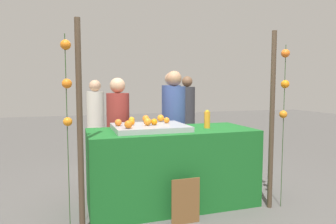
% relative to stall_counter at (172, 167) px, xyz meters
% --- Properties ---
extents(ground_plane, '(24.00, 24.00, 0.00)m').
position_rel_stall_counter_xyz_m(ground_plane, '(0.00, 0.00, -0.46)').
color(ground_plane, '#565451').
extents(stall_counter, '(2.00, 0.86, 0.93)m').
position_rel_stall_counter_xyz_m(stall_counter, '(0.00, 0.00, 0.00)').
color(stall_counter, '#196023').
rests_on(stall_counter, ground_plane).
extents(orange_tray, '(0.87, 0.70, 0.06)m').
position_rel_stall_counter_xyz_m(orange_tray, '(-0.26, 0.04, 0.49)').
color(orange_tray, '#9EA0A5').
rests_on(orange_tray, stall_counter).
extents(orange_0, '(0.07, 0.07, 0.07)m').
position_rel_stall_counter_xyz_m(orange_0, '(-0.02, 0.15, 0.56)').
color(orange_0, orange).
rests_on(orange_0, orange_tray).
extents(orange_1, '(0.08, 0.08, 0.08)m').
position_rel_stall_counter_xyz_m(orange_1, '(-0.43, 0.31, 0.56)').
color(orange_1, orange).
rests_on(orange_1, orange_tray).
extents(orange_2, '(0.08, 0.08, 0.08)m').
position_rel_stall_counter_xyz_m(orange_2, '(-0.22, 0.01, 0.56)').
color(orange_2, orange).
rests_on(orange_2, orange_tray).
extents(orange_3, '(0.09, 0.09, 0.09)m').
position_rel_stall_counter_xyz_m(orange_3, '(-0.30, 0.00, 0.57)').
color(orange_3, orange).
rests_on(orange_3, orange_tray).
extents(orange_4, '(0.09, 0.09, 0.09)m').
position_rel_stall_counter_xyz_m(orange_4, '(-0.04, 0.33, 0.57)').
color(orange_4, orange).
rests_on(orange_4, orange_tray).
extents(orange_5, '(0.07, 0.07, 0.07)m').
position_rel_stall_counter_xyz_m(orange_5, '(-0.48, 0.08, 0.56)').
color(orange_5, orange).
rests_on(orange_5, orange_tray).
extents(orange_6, '(0.09, 0.09, 0.09)m').
position_rel_stall_counter_xyz_m(orange_6, '(-0.24, 0.34, 0.57)').
color(orange_6, orange).
rests_on(orange_6, orange_tray).
extents(orange_7, '(0.09, 0.09, 0.09)m').
position_rel_stall_counter_xyz_m(orange_7, '(-0.56, -0.18, 0.57)').
color(orange_7, orange).
rests_on(orange_7, orange_tray).
extents(orange_8, '(0.08, 0.08, 0.08)m').
position_rel_stall_counter_xyz_m(orange_8, '(-0.64, 0.06, 0.56)').
color(orange_8, orange).
rests_on(orange_8, orange_tray).
extents(juice_bottle, '(0.07, 0.07, 0.23)m').
position_rel_stall_counter_xyz_m(juice_bottle, '(0.46, -0.02, 0.57)').
color(juice_bottle, orange).
rests_on(juice_bottle, stall_counter).
extents(chalkboard_sign, '(0.31, 0.03, 0.50)m').
position_rel_stall_counter_xyz_m(chalkboard_sign, '(-0.04, -0.56, -0.23)').
color(chalkboard_sign, brown).
rests_on(chalkboard_sign, ground_plane).
extents(vendor_left, '(0.31, 0.31, 1.57)m').
position_rel_stall_counter_xyz_m(vendor_left, '(-0.55, 0.72, 0.27)').
color(vendor_left, maroon).
rests_on(vendor_left, ground_plane).
extents(vendor_right, '(0.34, 0.34, 1.67)m').
position_rel_stall_counter_xyz_m(vendor_right, '(0.28, 0.75, 0.32)').
color(vendor_right, '#384C8C').
rests_on(vendor_right, ground_plane).
extents(crowd_person_0, '(0.34, 0.34, 1.70)m').
position_rel_stall_counter_xyz_m(crowd_person_0, '(0.55, 1.69, 0.33)').
color(crowd_person_0, '#384C8C').
rests_on(crowd_person_0, ground_plane).
extents(crowd_person_1, '(0.33, 0.33, 1.66)m').
position_rel_stall_counter_xyz_m(crowd_person_1, '(1.18, 2.52, 0.31)').
color(crowd_person_1, '#333338').
rests_on(crowd_person_1, ground_plane).
extents(crowd_person_2, '(0.31, 0.31, 1.56)m').
position_rel_stall_counter_xyz_m(crowd_person_2, '(-0.74, 2.19, 0.27)').
color(crowd_person_2, beige).
rests_on(crowd_person_2, ground_plane).
extents(canopy_post_left, '(0.06, 0.06, 2.08)m').
position_rel_stall_counter_xyz_m(canopy_post_left, '(-1.08, -0.47, 0.58)').
color(canopy_post_left, '#473828').
rests_on(canopy_post_left, ground_plane).
extents(canopy_post_right, '(0.06, 0.06, 2.08)m').
position_rel_stall_counter_xyz_m(canopy_post_right, '(1.08, -0.47, 0.58)').
color(canopy_post_right, '#473828').
rests_on(canopy_post_right, ground_plane).
extents(garland_strand_left, '(0.09, 0.10, 1.93)m').
position_rel_stall_counter_xyz_m(garland_strand_left, '(-1.19, -0.50, 1.02)').
color(garland_strand_left, '#2D4C23').
rests_on(garland_strand_left, ground_plane).
extents(garland_strand_right, '(0.11, 0.11, 1.93)m').
position_rel_stall_counter_xyz_m(garland_strand_right, '(1.22, -0.50, 1.01)').
color(garland_strand_right, '#2D4C23').
rests_on(garland_strand_right, ground_plane).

